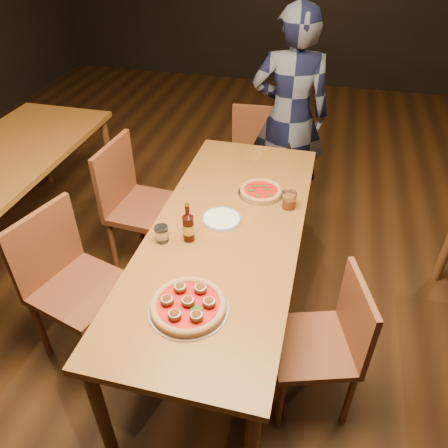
% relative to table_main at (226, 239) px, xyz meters
% --- Properties ---
extents(ground, '(9.00, 9.00, 0.00)m').
position_rel_table_main_xyz_m(ground, '(0.00, 0.00, -0.68)').
color(ground, black).
extents(room_shell, '(9.00, 9.00, 9.00)m').
position_rel_table_main_xyz_m(room_shell, '(0.00, 0.00, 1.18)').
color(room_shell, black).
rests_on(room_shell, ground).
extents(table_main, '(0.80, 2.00, 0.75)m').
position_rel_table_main_xyz_m(table_main, '(0.00, 0.00, 0.00)').
color(table_main, brown).
rests_on(table_main, ground).
extents(chair_main_nw, '(0.55, 0.55, 0.95)m').
position_rel_table_main_xyz_m(chair_main_nw, '(-0.73, -0.37, -0.20)').
color(chair_main_nw, '#5D2818').
rests_on(chair_main_nw, ground).
extents(chair_main_sw, '(0.49, 0.49, 0.98)m').
position_rel_table_main_xyz_m(chair_main_sw, '(-0.65, 0.42, -0.19)').
color(chair_main_sw, '#5D2818').
rests_on(chair_main_sw, ground).
extents(chair_main_e, '(0.50, 0.50, 0.86)m').
position_rel_table_main_xyz_m(chair_main_e, '(0.53, -0.40, -0.25)').
color(chair_main_e, '#5D2818').
rests_on(chair_main_e, ground).
extents(chair_end, '(0.45, 0.45, 0.91)m').
position_rel_table_main_xyz_m(chair_end, '(-0.07, 1.23, -0.22)').
color(chair_end, '#5D2818').
rests_on(chair_end, ground).
extents(pizza_meatball, '(0.36, 0.36, 0.07)m').
position_rel_table_main_xyz_m(pizza_meatball, '(-0.02, -0.59, 0.10)').
color(pizza_meatball, '#B7B7BF').
rests_on(pizza_meatball, table_main).
extents(pizza_margherita, '(0.27, 0.27, 0.04)m').
position_rel_table_main_xyz_m(pizza_margherita, '(0.12, 0.39, 0.09)').
color(pizza_margherita, '#B7B7BF').
rests_on(pizza_margherita, table_main).
extents(plate_stack, '(0.22, 0.22, 0.02)m').
position_rel_table_main_xyz_m(plate_stack, '(-0.04, 0.06, 0.08)').
color(plate_stack, white).
rests_on(plate_stack, table_main).
extents(beer_bottle, '(0.06, 0.06, 0.22)m').
position_rel_table_main_xyz_m(beer_bottle, '(-0.17, -0.13, 0.15)').
color(beer_bottle, black).
rests_on(beer_bottle, table_main).
extents(water_glass, '(0.07, 0.07, 0.09)m').
position_rel_table_main_xyz_m(water_glass, '(-0.30, -0.18, 0.12)').
color(water_glass, white).
rests_on(water_glass, table_main).
extents(amber_glass, '(0.08, 0.08, 0.10)m').
position_rel_table_main_xyz_m(amber_glass, '(0.30, 0.29, 0.12)').
color(amber_glass, '#8B390F').
rests_on(amber_glass, table_main).
extents(diner, '(0.65, 0.47, 1.65)m').
position_rel_table_main_xyz_m(diner, '(0.16, 1.38, 0.14)').
color(diner, black).
rests_on(diner, ground).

